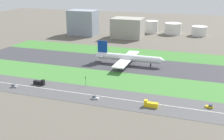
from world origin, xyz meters
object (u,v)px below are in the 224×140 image
car_0 (14,86)px  fuel_tank_west (152,27)px  terminal_building (83,23)px  fuel_tank_centre (173,29)px  traffic_light (86,81)px  car_2 (210,106)px  fuel_tank_east (199,31)px  airliner (127,58)px  hangar_building (128,28)px  truck_0 (151,104)px  car_1 (95,98)px  truck_2 (39,83)px

car_0 → fuel_tank_west: 242.79m
terminal_building → fuel_tank_centre: bearing=21.2°
traffic_light → terminal_building: (-80.67, 174.01, 12.35)m
car_2 → fuel_tank_east: size_ratio=0.21×
airliner → traffic_light: (-13.62, -60.01, -1.94)m
terminal_building → fuel_tank_west: 97.42m
car_0 → terminal_building: bearing=-80.0°
car_2 → fuel_tank_west: (-77.80, 227.00, 7.49)m
car_0 → car_2: bearing=-175.6°
car_2 → fuel_tank_centre: 232.10m
car_2 → traffic_light: traffic_light is taller
fuel_tank_west → hangar_building: bearing=-117.0°
airliner → traffic_light: bearing=-102.8°
terminal_building → fuel_tank_centre: (115.90, 45.00, -9.11)m
airliner → car_2: (69.53, -68.00, -5.31)m
car_2 → airliner: bearing=135.6°
truck_0 → hangar_building: bearing=-70.6°
traffic_light → fuel_tank_west: fuel_tank_west is taller
car_1 → truck_0: size_ratio=0.52×
traffic_light → terminal_building: size_ratio=0.19×
truck_2 → terminal_building: 188.80m
car_0 → truck_2: (14.09, 10.00, 0.75)m
truck_0 → terminal_building: (-130.56, 192.00, 14.97)m
hangar_building → fuel_tank_east: 99.04m
truck_2 → car_2: 115.89m
fuel_tank_east → hangar_building: bearing=-152.9°
terminal_building → car_2: bearing=-48.0°
terminal_building → fuel_tank_east: bearing=16.6°
traffic_light → hangar_building: bearing=95.8°
car_0 → truck_0: truck_0 is taller
fuel_tank_east → fuel_tank_west: bearing=180.0°
car_2 → truck_0: size_ratio=0.52×
fuel_tank_centre → fuel_tank_west: bearing=180.0°
truck_0 → terminal_building: terminal_building is taller
fuel_tank_centre → fuel_tank_east: bearing=0.0°
truck_2 → fuel_tank_west: fuel_tank_west is taller
airliner → traffic_light: 61.56m
car_0 → traffic_light: bearing=-159.0°
terminal_building → traffic_light: bearing=-65.1°
airliner → car_0: (-60.45, -78.00, -5.31)m
car_2 → hangar_building: hangar_building is taller
car_0 → hangar_building: bearing=-98.6°
truck_2 → fuel_tank_centre: (67.97, 227.00, 5.86)m
terminal_building → fuel_tank_west: (86.01, 45.00, -8.23)m
car_1 → truck_2: bearing=-12.0°
traffic_light → fuel_tank_west: size_ratio=0.40×
fuel_tank_centre → truck_2: bearing=-106.7°
hangar_building → car_2: bearing=-61.0°
car_0 → fuel_tank_centre: bearing=-109.1°
fuel_tank_west → terminal_building: bearing=-152.4°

